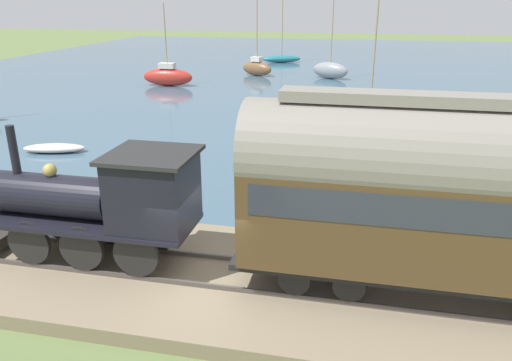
{
  "coord_description": "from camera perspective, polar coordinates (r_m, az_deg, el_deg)",
  "views": [
    {
      "loc": [
        -10.51,
        -3.54,
        7.14
      ],
      "look_at": [
        2.63,
        -0.7,
        2.19
      ],
      "focal_mm": 35.0,
      "sensor_mm": 36.0,
      "label": 1
    }
  ],
  "objects": [
    {
      "name": "rowboat_off_pier",
      "position": [
        18.08,
        1.57,
        -2.32
      ],
      "size": [
        2.32,
        2.47,
        0.41
      ],
      "rotation": [
        0.0,
        0.0,
        -0.71
      ],
      "color": "beige",
      "rests_on": "harbor_water"
    },
    {
      "name": "passenger_coach",
      "position": [
        11.83,
        22.58,
        -1.23
      ],
      "size": [
        2.34,
        10.18,
        4.76
      ],
      "color": "black",
      "rests_on": "rail_embankment"
    },
    {
      "name": "steam_locomotive",
      "position": [
        13.5,
        -16.6,
        -1.95
      ],
      "size": [
        2.05,
        6.06,
        3.55
      ],
      "color": "black",
      "rests_on": "rail_embankment"
    },
    {
      "name": "rowboat_near_shore",
      "position": [
        26.32,
        -22.06,
        3.46
      ],
      "size": [
        1.66,
        3.12,
        0.42
      ],
      "rotation": [
        0.0,
        0.0,
        0.24
      ],
      "color": "beige",
      "rests_on": "harbor_water"
    },
    {
      "name": "harbor_water",
      "position": [
        54.58,
        8.59,
        12.49
      ],
      "size": [
        80.0,
        80.0,
        0.01
      ],
      "color": "#426075",
      "rests_on": "ground"
    },
    {
      "name": "sailboat_brown",
      "position": [
        49.23,
        0.1,
        12.78
      ],
      "size": [
        2.61,
        3.59,
        7.67
      ],
      "rotation": [
        0.0,
        0.0,
        -0.49
      ],
      "color": "brown",
      "rests_on": "harbor_water"
    },
    {
      "name": "sailboat_red",
      "position": [
        44.02,
        -10.06,
        11.65
      ],
      "size": [
        1.46,
        4.37,
        6.67
      ],
      "rotation": [
        0.0,
        0.0,
        0.01
      ],
      "color": "#B72D23",
      "rests_on": "harbor_water"
    },
    {
      "name": "rail_embankment",
      "position": [
        13.39,
        -5.05,
        -11.14
      ],
      "size": [
        5.63,
        56.0,
        0.5
      ],
      "color": "#84755B",
      "rests_on": "ground"
    },
    {
      "name": "ground_plane",
      "position": [
        13.19,
        -5.52,
        -12.67
      ],
      "size": [
        200.0,
        200.0,
        0.0
      ],
      "primitive_type": "plane",
      "color": "#607542"
    },
    {
      "name": "sailboat_gray",
      "position": [
        47.87,
        8.48,
        12.41
      ],
      "size": [
        2.83,
        3.84,
        9.55
      ],
      "rotation": [
        0.0,
        0.0,
        -0.47
      ],
      "color": "gray",
      "rests_on": "harbor_water"
    },
    {
      "name": "sailboat_green",
      "position": [
        29.97,
        12.82,
        7.0
      ],
      "size": [
        3.74,
        4.96,
        7.26
      ],
      "rotation": [
        0.0,
        0.0,
        -0.57
      ],
      "color": "#236B42",
      "rests_on": "harbor_water"
    },
    {
      "name": "sailboat_teal",
      "position": [
        59.57,
        2.96,
        13.78
      ],
      "size": [
        2.78,
        4.64,
        8.98
      ],
      "rotation": [
        0.0,
        0.0,
        0.35
      ],
      "color": "#1E707A",
      "rests_on": "harbor_water"
    }
  ]
}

